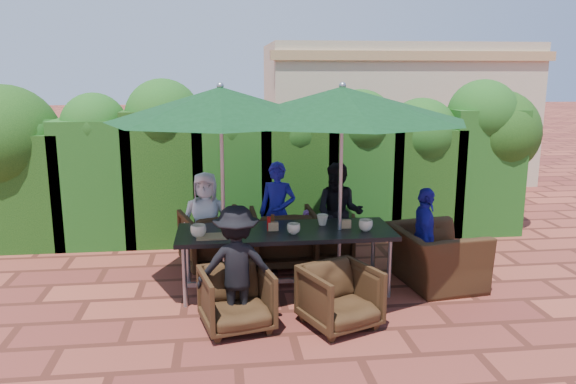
{
  "coord_description": "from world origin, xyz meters",
  "views": [
    {
      "loc": [
        -0.67,
        -6.25,
        2.57
      ],
      "look_at": [
        0.14,
        0.4,
        1.13
      ],
      "focal_mm": 35.0,
      "sensor_mm": 36.0,
      "label": 1
    }
  ],
  "objects": [
    {
      "name": "ground",
      "position": [
        0.0,
        0.0,
        0.0
      ],
      "size": [
        80.0,
        80.0,
        0.0
      ],
      "primitive_type": "plane",
      "color": "brown",
      "rests_on": "ground"
    },
    {
      "name": "dining_table",
      "position": [
        0.07,
        0.06,
        0.68
      ],
      "size": [
        2.53,
        0.9,
        0.75
      ],
      "color": "black",
      "rests_on": "ground"
    },
    {
      "name": "umbrella_left",
      "position": [
        -0.65,
        0.06,
        2.21
      ],
      "size": [
        2.56,
        2.56,
        2.46
      ],
      "color": "gray",
      "rests_on": "ground"
    },
    {
      "name": "umbrella_right",
      "position": [
        0.71,
        0.0,
        2.21
      ],
      "size": [
        2.88,
        2.88,
        2.46
      ],
      "color": "gray",
      "rests_on": "ground"
    },
    {
      "name": "chair_far_left",
      "position": [
        -0.76,
        0.95,
        0.43
      ],
      "size": [
        1.02,
        0.98,
        0.86
      ],
      "primitive_type": "imported",
      "rotation": [
        0.0,
        0.0,
        3.43
      ],
      "color": "black",
      "rests_on": "ground"
    },
    {
      "name": "chair_far_mid",
      "position": [
        0.14,
        0.93,
        0.43
      ],
      "size": [
        0.85,
        0.8,
        0.86
      ],
      "primitive_type": "imported",
      "rotation": [
        0.0,
        0.0,
        3.16
      ],
      "color": "black",
      "rests_on": "ground"
    },
    {
      "name": "chair_far_right",
      "position": [
        0.82,
        1.05,
        0.34
      ],
      "size": [
        0.78,
        0.75,
        0.68
      ],
      "primitive_type": "imported",
      "rotation": [
        0.0,
        0.0,
        2.93
      ],
      "color": "black",
      "rests_on": "ground"
    },
    {
      "name": "chair_near_left",
      "position": [
        -0.54,
        -0.9,
        0.35
      ],
      "size": [
        0.8,
        0.77,
        0.7
      ],
      "primitive_type": "imported",
      "rotation": [
        0.0,
        0.0,
        0.22
      ],
      "color": "black",
      "rests_on": "ground"
    },
    {
      "name": "chair_near_right",
      "position": [
        0.51,
        -0.98,
        0.35
      ],
      "size": [
        0.88,
        0.85,
        0.7
      ],
      "primitive_type": "imported",
      "rotation": [
        0.0,
        0.0,
        0.39
      ],
      "color": "black",
      "rests_on": "ground"
    },
    {
      "name": "chair_end_right",
      "position": [
        1.91,
        0.03,
        0.47
      ],
      "size": [
        0.84,
        1.17,
        0.95
      ],
      "primitive_type": "imported",
      "rotation": [
        0.0,
        0.0,
        1.7
      ],
      "color": "black",
      "rests_on": "ground"
    },
    {
      "name": "adult_far_left",
      "position": [
        -0.88,
        0.92,
        0.65
      ],
      "size": [
        0.68,
        0.44,
        1.31
      ],
      "primitive_type": "imported",
      "rotation": [
        0.0,
        0.0,
        -0.1
      ],
      "color": "silver",
      "rests_on": "ground"
    },
    {
      "name": "adult_far_mid",
      "position": [
        0.08,
        1.08,
        0.7
      ],
      "size": [
        0.62,
        0.57,
        1.39
      ],
      "primitive_type": "imported",
      "rotation": [
        0.0,
        0.0,
        -0.38
      ],
      "color": "#1D1C98",
      "rests_on": "ground"
    },
    {
      "name": "adult_far_right",
      "position": [
        0.91,
        0.99,
        0.69
      ],
      "size": [
        0.76,
        0.6,
        1.38
      ],
      "primitive_type": "imported",
      "rotation": [
        0.0,
        0.0,
        -0.34
      ],
      "color": "black",
      "rests_on": "ground"
    },
    {
      "name": "adult_near_left",
      "position": [
        -0.53,
        -0.81,
        0.63
      ],
      "size": [
        0.82,
        0.39,
        1.27
      ],
      "primitive_type": "imported",
      "rotation": [
        0.0,
        0.0,
        3.12
      ],
      "color": "black",
      "rests_on": "ground"
    },
    {
      "name": "adult_end_right",
      "position": [
        1.78,
        0.08,
        0.6
      ],
      "size": [
        0.54,
        0.78,
        1.21
      ],
      "primitive_type": "imported",
      "rotation": [
        0.0,
        0.0,
        1.28
      ],
      "color": "#1D1C98",
      "rests_on": "ground"
    },
    {
      "name": "child_left",
      "position": [
        -0.42,
        1.14,
        0.4
      ],
      "size": [
        0.34,
        0.3,
        0.79
      ],
      "primitive_type": "imported",
      "rotation": [
        0.0,
        0.0,
        0.27
      ],
      "color": "#D64B6E",
      "rests_on": "ground"
    },
    {
      "name": "child_right",
      "position": [
        0.49,
        1.02,
        0.37
      ],
      "size": [
        0.28,
        0.24,
        0.74
      ],
      "primitive_type": "imported",
      "rotation": [
        0.0,
        0.0,
        -0.09
      ],
      "color": "#A154B6",
      "rests_on": "ground"
    },
    {
      "name": "pedestrian_a",
      "position": [
        1.68,
        4.34,
        0.92
      ],
      "size": [
        1.82,
        1.1,
        1.84
      ],
      "primitive_type": "imported",
      "rotation": [
        0.0,
        0.0,
        2.83
      ],
      "color": "green",
      "rests_on": "ground"
    },
    {
      "name": "pedestrian_b",
      "position": [
        2.71,
        4.36,
        0.87
      ],
      "size": [
        0.97,
        0.81,
        1.73
      ],
      "primitive_type": "imported",
      "rotation": [
        0.0,
        0.0,
        3.58
      ],
      "color": "#D64B6E",
      "rests_on": "ground"
    },
    {
      "name": "pedestrian_c",
      "position": [
        3.15,
        4.41,
        0.78
      ],
      "size": [
        0.97,
        1.07,
        1.56
      ],
      "primitive_type": "imported",
      "rotation": [
        0.0,
        0.0,
        2.22
      ],
      "color": "gray",
      "rests_on": "ground"
    },
    {
      "name": "cup_a",
      "position": [
        -0.94,
        -0.11,
        0.82
      ],
      "size": [
        0.18,
        0.18,
        0.14
      ],
      "primitive_type": "imported",
      "color": "beige",
      "rests_on": "dining_table"
    },
    {
      "name": "cup_b",
      "position": [
        -0.58,
        0.15,
        0.82
      ],
      "size": [
        0.14,
        0.14,
        0.14
      ],
      "primitive_type": "imported",
      "color": "beige",
      "rests_on": "dining_table"
    },
    {
      "name": "cup_c",
      "position": [
        0.14,
        -0.11,
        0.81
      ],
      "size": [
        0.15,
        0.15,
        0.12
      ],
      "primitive_type": "imported",
      "color": "beige",
      "rests_on": "dining_table"
    },
    {
      "name": "cup_d",
      "position": [
        0.54,
        0.22,
        0.82
      ],
      "size": [
        0.14,
        0.14,
        0.13
      ],
      "primitive_type": "imported",
      "color": "beige",
      "rests_on": "dining_table"
    },
    {
      "name": "cup_e",
      "position": [
        1.0,
        -0.09,
        0.82
      ],
      "size": [
        0.17,
        0.17,
        0.13
      ],
      "primitive_type": "imported",
      "color": "beige",
      "rests_on": "dining_table"
    },
    {
      "name": "ketchup_bottle",
      "position": [
        -0.13,
        0.05,
        0.83
      ],
      "size": [
        0.04,
        0.04,
        0.17
      ],
      "primitive_type": "cylinder",
      "color": "#B20C0A",
      "rests_on": "dining_table"
    },
    {
      "name": "sauce_bottle",
      "position": [
        -0.07,
        0.14,
        0.83
      ],
      "size": [
        0.04,
        0.04,
        0.17
      ],
      "primitive_type": "cylinder",
      "color": "#4C230C",
      "rests_on": "dining_table"
    },
    {
      "name": "serving_tray",
      "position": [
        -0.78,
        -0.14,
        0.76
      ],
      "size": [
        0.35,
        0.25,
        0.02
      ],
      "primitive_type": "cube",
      "color": "#967448",
      "rests_on": "dining_table"
    },
    {
      "name": "number_block_left",
      "position": [
        -0.08,
        0.05,
        0.8
      ],
      "size": [
        0.12,
        0.06,
        0.1
      ],
      "primitive_type": "cube",
      "color": "tan",
      "rests_on": "dining_table"
    },
    {
      "name": "number_block_right",
      "position": [
        0.79,
        0.06,
        0.8
      ],
      "size": [
        0.12,
        0.06,
        0.1
      ],
      "primitive_type": "cube",
      "color": "tan",
      "rests_on": "dining_table"
    },
    {
      "name": "hedge_wall",
      "position": [
        -0.07,
        2.32,
        1.31
      ],
      "size": [
        9.1,
        1.6,
        2.48
      ],
      "color": "#12350E",
      "rests_on": "ground"
    },
    {
      "name": "building",
      "position": [
        3.5,
        6.99,
        1.61
      ],
      "size": [
        6.2,
        3.08,
        3.2
      ],
      "color": "#BEAD8D",
      "rests_on": "ground"
    }
  ]
}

